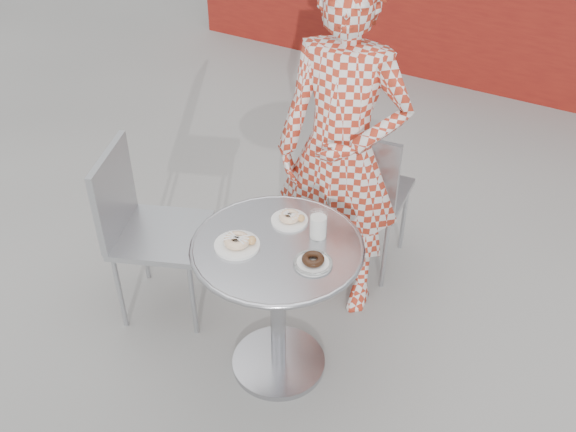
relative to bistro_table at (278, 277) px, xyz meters
The scene contains 9 objects.
ground 0.58m from the bistro_table, 163.41° to the right, with size 60.00×60.00×0.00m, color #9E9B96.
bistro_table is the anchor object (origin of this frame).
chair_far 0.99m from the bistro_table, 90.24° to the left, with size 0.49×0.50×0.94m.
chair_left 0.81m from the bistro_table, behind, with size 0.59×0.59×0.95m.
seated_person 0.69m from the bistro_table, 90.90° to the left, with size 0.66×0.43×1.80m, color #AE2E1A.
plate_far 0.27m from the bistro_table, 102.37° to the left, with size 0.17×0.17×0.04m.
plate_near 0.27m from the bistro_table, 146.27° to the right, with size 0.20×0.20×0.05m.
plate_checker 0.28m from the bistro_table, ahead, with size 0.16×0.16×0.04m.
milk_cup 0.31m from the bistro_table, 49.65° to the left, with size 0.08×0.08×0.12m.
Camera 1 is at (1.17, -1.80, 2.50)m, focal length 40.00 mm.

